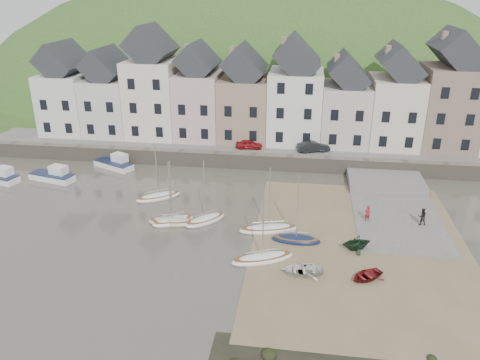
# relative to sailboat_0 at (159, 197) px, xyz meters

# --- Properties ---
(ground) EXTENTS (160.00, 160.00, 0.00)m
(ground) POSITION_rel_sailboat_0_xyz_m (8.60, -6.95, -0.26)
(ground) COLOR #4B453B
(ground) RESTS_ON ground
(quay_land) EXTENTS (90.00, 30.00, 1.50)m
(quay_land) POSITION_rel_sailboat_0_xyz_m (8.60, 25.05, 0.49)
(quay_land) COLOR #305321
(quay_land) RESTS_ON ground
(quay_street) EXTENTS (70.00, 7.00, 0.10)m
(quay_street) POSITION_rel_sailboat_0_xyz_m (8.60, 13.55, 1.29)
(quay_street) COLOR slate
(quay_street) RESTS_ON quay_land
(seawall) EXTENTS (70.00, 1.20, 1.80)m
(seawall) POSITION_rel_sailboat_0_xyz_m (8.60, 10.05, 0.64)
(seawall) COLOR slate
(seawall) RESTS_ON ground
(beach) EXTENTS (18.00, 26.00, 0.06)m
(beach) POSITION_rel_sailboat_0_xyz_m (19.60, -6.95, -0.23)
(beach) COLOR #7B654B
(beach) RESTS_ON ground
(slipway) EXTENTS (8.00, 18.00, 0.12)m
(slipway) POSITION_rel_sailboat_0_xyz_m (23.60, 1.05, -0.20)
(slipway) COLOR slate
(slipway) RESTS_ON ground
(hillside) EXTENTS (134.40, 84.00, 84.00)m
(hillside) POSITION_rel_sailboat_0_xyz_m (3.60, 53.04, -18.25)
(hillside) COLOR #305321
(hillside) RESTS_ON ground
(townhouse_terrace) EXTENTS (61.05, 8.00, 13.93)m
(townhouse_terrace) POSITION_rel_sailboat_0_xyz_m (10.36, 17.05, 7.06)
(townhouse_terrace) COLOR silver
(townhouse_terrace) RESTS_ON quay_land
(sailboat_0) EXTENTS (4.72, 3.90, 6.32)m
(sailboat_0) POSITION_rel_sailboat_0_xyz_m (0.00, 0.00, 0.00)
(sailboat_0) COLOR white
(sailboat_0) RESTS_ON ground
(sailboat_1) EXTENTS (4.11, 3.42, 6.32)m
(sailboat_1) POSITION_rel_sailboat_0_xyz_m (2.92, -4.97, 0.00)
(sailboat_1) COLOR white
(sailboat_1) RESTS_ON ground
(sailboat_2) EXTENTS (4.47, 1.77, 6.32)m
(sailboat_2) POSITION_rel_sailboat_0_xyz_m (2.85, -5.15, 0.00)
(sailboat_2) COLOR beige
(sailboat_2) RESTS_ON ground
(sailboat_3) EXTENTS (4.04, 4.07, 6.32)m
(sailboat_3) POSITION_rel_sailboat_0_xyz_m (5.85, -4.37, 0.00)
(sailboat_3) COLOR white
(sailboat_3) RESTS_ON ground
(sailboat_4) EXTENTS (5.56, 2.87, 6.32)m
(sailboat_4) POSITION_rel_sailboat_0_xyz_m (11.80, -5.28, -0.00)
(sailboat_4) COLOR white
(sailboat_4) RESTS_ON ground
(sailboat_5) EXTENTS (4.26, 1.68, 6.32)m
(sailboat_5) POSITION_rel_sailboat_0_xyz_m (14.28, -6.81, 0.00)
(sailboat_5) COLOR #141E3F
(sailboat_5) RESTS_ON ground
(sailboat_6) EXTENTS (5.33, 3.45, 6.32)m
(sailboat_6) POSITION_rel_sailboat_0_xyz_m (11.72, -10.23, -0.00)
(sailboat_6) COLOR white
(sailboat_6) RESTS_ON ground
(motorboat_0) EXTENTS (5.53, 2.92, 1.70)m
(motorboat_0) POSITION_rel_sailboat_0_xyz_m (-13.15, 3.21, 0.32)
(motorboat_0) COLOR white
(motorboat_0) RESTS_ON ground
(motorboat_1) EXTENTS (4.86, 2.83, 1.70)m
(motorboat_1) POSITION_rel_sailboat_0_xyz_m (-18.83, 2.01, 0.32)
(motorboat_1) COLOR white
(motorboat_1) RESTS_ON ground
(motorboat_2) EXTENTS (5.39, 3.77, 1.70)m
(motorboat_2) POSITION_rel_sailboat_0_xyz_m (-7.80, 7.90, 0.32)
(motorboat_2) COLOR white
(motorboat_2) RESTS_ON ground
(rowboat_white) EXTENTS (3.49, 2.69, 0.67)m
(rowboat_white) POSITION_rel_sailboat_0_xyz_m (14.82, -11.65, 0.13)
(rowboat_white) COLOR white
(rowboat_white) RESTS_ON beach
(rowboat_green) EXTENTS (3.09, 2.90, 1.31)m
(rowboat_green) POSITION_rel_sailboat_0_xyz_m (19.26, -7.44, 0.45)
(rowboat_green) COLOR black
(rowboat_green) RESTS_ON beach
(rowboat_red) EXTENTS (3.32, 3.18, 0.56)m
(rowboat_red) POSITION_rel_sailboat_0_xyz_m (19.65, -11.67, 0.08)
(rowboat_red) COLOR maroon
(rowboat_red) RESTS_ON beach
(person_red) EXTENTS (0.66, 0.56, 1.53)m
(person_red) POSITION_rel_sailboat_0_xyz_m (20.68, -2.17, 0.62)
(person_red) COLOR maroon
(person_red) RESTS_ON slipway
(person_dark) EXTENTS (0.83, 0.67, 1.62)m
(person_dark) POSITION_rel_sailboat_0_xyz_m (25.51, -2.26, 0.67)
(person_dark) COLOR black
(person_dark) RESTS_ON slipway
(car_left) EXTENTS (3.31, 1.49, 1.10)m
(car_left) POSITION_rel_sailboat_0_xyz_m (7.84, 12.55, 1.89)
(car_left) COLOR maroon
(car_left) RESTS_ON quay_street
(car_right) EXTENTS (4.13, 2.48, 1.29)m
(car_right) POSITION_rel_sailboat_0_xyz_m (15.70, 12.55, 1.98)
(car_right) COLOR black
(car_right) RESTS_ON quay_street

